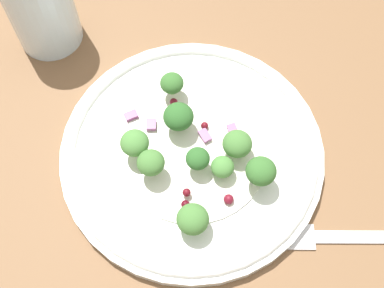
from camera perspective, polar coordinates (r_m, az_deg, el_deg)
The scene contains 23 objects.
ground_plane at distance 50.92cm, azimuth 3.20°, elevation -4.24°, with size 180.00×180.00×2.00cm, color brown.
plate at distance 50.07cm, azimuth 0.00°, elevation -0.91°, with size 25.90×25.90×1.70cm.
dressing_pool at distance 49.67cm, azimuth 0.00°, elevation -0.70°, with size 15.02×15.02×0.20cm, color white.
broccoli_floret_0 at distance 47.48cm, azimuth 3.22°, elevation -2.65°, with size 2.18×2.18×2.21cm.
broccoli_floret_1 at distance 48.18cm, azimuth 5.09°, elevation -0.02°, with size 2.83×2.83×2.86cm.
broccoli_floret_2 at distance 47.77cm, azimuth -6.44°, elevation 0.08°, with size 2.73×2.73×2.77cm.
broccoli_floret_3 at distance 46.66cm, azimuth 7.72°, elevation -3.07°, with size 2.85×2.85×2.88cm.
broccoli_floret_4 at distance 45.37cm, azimuth 0.08°, elevation -8.45°, with size 2.92×2.92×2.96cm.
broccoli_floret_5 at distance 50.97cm, azimuth -2.27°, elevation 6.79°, with size 2.35×2.35×2.38cm.
broccoli_floret_6 at distance 48.91cm, azimuth -1.53°, elevation 3.04°, with size 2.95×2.95×2.99cm.
broccoli_floret_7 at distance 46.84cm, azimuth -4.63°, elevation -2.13°, with size 2.60×2.60×2.64cm.
broccoli_floret_8 at distance 47.24cm, azimuth 0.64°, elevation -1.67°, with size 2.26×2.26×2.29cm.
cranberry_0 at distance 51.52cm, azimuth -2.07°, elevation 4.73°, with size 0.78×0.78×0.78cm, color maroon.
cranberry_1 at distance 46.88cm, azimuth -0.73°, elevation -6.79°, with size 0.83×0.83×0.83cm, color #4C0A14.
cranberry_2 at distance 50.36cm, azimuth 1.42°, elevation 2.07°, with size 0.74×0.74×0.74cm, color maroon.
cranberry_3 at distance 47.16cm, azimuth -0.61°, elevation -5.45°, with size 0.78×0.78×0.78cm, color maroon.
cranberry_4 at distance 47.36cm, azimuth 3.96°, elevation -6.23°, with size 0.95×0.95×0.95cm, color maroon.
onion_bit_0 at distance 51.39cm, azimuth -6.83°, elevation 3.19°, with size 1.28×0.86×0.45cm, color #843D75.
onion_bit_1 at distance 50.41cm, azimuth 4.55°, elevation 1.64°, with size 0.83×1.06×0.59cm, color #A35B93.
onion_bit_2 at distance 50.57cm, azimuth -4.59°, elevation 2.18°, with size 1.16×0.95×0.47cm, color #934C84.
onion_bit_3 at distance 49.90cm, azimuth 1.46°, elevation 0.95°, with size 1.37×0.86×0.37cm, color #A35B93.
fork at distance 50.32cm, azimuth 18.64°, elevation -9.83°, with size 5.36×18.60×0.50cm.
water_glass at distance 57.01cm, azimuth -16.63°, elevation 14.59°, with size 7.01×7.01×9.85cm, color silver.
Camera 1 is at (-17.75, 6.32, 46.30)cm, focal length 47.61 mm.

